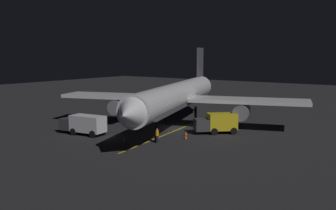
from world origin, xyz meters
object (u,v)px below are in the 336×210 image
at_px(traffic_cone_near_left, 186,137).
at_px(traffic_cone_near_right, 186,133).
at_px(baggage_truck, 84,125).
at_px(airliner, 178,97).
at_px(catering_truck, 218,123).
at_px(ground_crew_worker, 157,136).
at_px(traffic_cone_under_wing, 124,140).

height_order(traffic_cone_near_left, traffic_cone_near_right, same).
bearing_deg(baggage_truck, airliner, -122.74).
xyz_separation_m(baggage_truck, traffic_cone_near_right, (-10.94, -7.13, -1.05)).
xyz_separation_m(baggage_truck, traffic_cone_near_left, (-12.11, -5.31, -1.05)).
bearing_deg(catering_truck, traffic_cone_near_right, 52.98).
bearing_deg(airliner, baggage_truck, 57.26).
xyz_separation_m(ground_crew_worker, traffic_cone_under_wing, (3.49, 1.93, -0.64)).
bearing_deg(airliner, traffic_cone_near_left, 131.77).
xyz_separation_m(airliner, ground_crew_worker, (-3.45, 9.38, -3.49)).
xyz_separation_m(ground_crew_worker, traffic_cone_near_left, (-1.61, -3.71, -0.64)).
xyz_separation_m(traffic_cone_near_left, traffic_cone_near_right, (1.18, -1.82, 0.00)).
xyz_separation_m(airliner, traffic_cone_under_wing, (0.04, 11.30, -4.13)).
distance_m(airliner, traffic_cone_near_right, 6.85).
relative_size(ground_crew_worker, traffic_cone_under_wing, 3.16).
relative_size(baggage_truck, catering_truck, 1.22).
distance_m(traffic_cone_near_left, traffic_cone_near_right, 2.16).
relative_size(baggage_truck, traffic_cone_near_right, 11.88).
relative_size(ground_crew_worker, traffic_cone_near_right, 3.16).
bearing_deg(traffic_cone_near_left, ground_crew_worker, 66.62).
relative_size(airliner, traffic_cone_under_wing, 68.07).
height_order(baggage_truck, traffic_cone_near_right, baggage_truck).
bearing_deg(traffic_cone_near_left, traffic_cone_near_right, -57.08).
bearing_deg(traffic_cone_near_right, traffic_cone_near_left, 122.92).
bearing_deg(ground_crew_worker, traffic_cone_near_left, -113.38).
bearing_deg(traffic_cone_near_right, baggage_truck, 33.10).
distance_m(baggage_truck, ground_crew_worker, 10.64).
height_order(airliner, ground_crew_worker, airliner).
bearing_deg(airliner, traffic_cone_under_wing, 89.80).
height_order(ground_crew_worker, traffic_cone_near_left, ground_crew_worker).
xyz_separation_m(catering_truck, traffic_cone_under_wing, (6.59, 10.99, -1.06)).
distance_m(catering_truck, traffic_cone_under_wing, 12.86).
distance_m(airliner, baggage_truck, 13.41).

